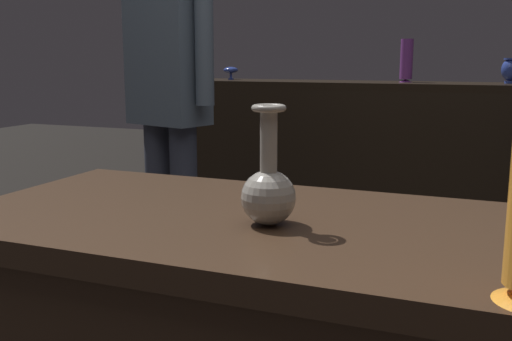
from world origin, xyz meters
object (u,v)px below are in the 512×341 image
shelf_vase_far_left (231,70)px  visitor_near_left (168,81)px  shelf_vase_center (406,61)px  vase_centerpiece (268,189)px  shelf_vase_right (511,70)px

shelf_vase_far_left → visitor_near_left: visitor_near_left is taller
shelf_vase_center → shelf_vase_far_left: bearing=179.6°
vase_centerpiece → shelf_vase_far_left: bearing=115.9°
vase_centerpiece → shelf_vase_center: (-0.07, 2.28, 0.23)m
shelf_vase_far_left → shelf_vase_center: 1.04m
shelf_vase_center → visitor_near_left: (-0.75, -1.23, -0.07)m
vase_centerpiece → shelf_vase_far_left: (-1.11, 2.28, 0.17)m
shelf_vase_far_left → shelf_vase_center: size_ratio=0.38×
shelf_vase_right → visitor_near_left: (-1.27, -1.25, -0.03)m
shelf_vase_center → vase_centerpiece: bearing=-88.2°
vase_centerpiece → visitor_near_left: size_ratio=0.13×
shelf_vase_right → shelf_vase_center: shelf_vase_center is taller
shelf_vase_far_left → visitor_near_left: (0.29, -1.24, -0.02)m
vase_centerpiece → shelf_vase_far_left: 2.54m
shelf_vase_center → visitor_near_left: size_ratio=0.13×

